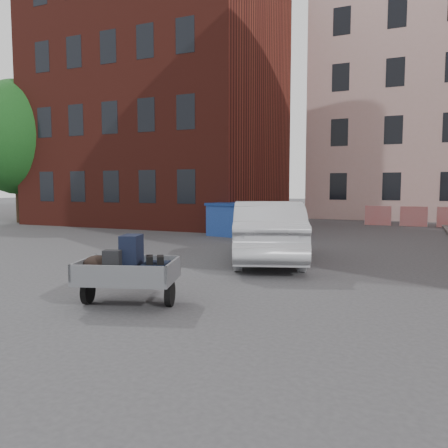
% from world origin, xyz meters
% --- Properties ---
extents(ground, '(120.00, 120.00, 0.00)m').
position_xyz_m(ground, '(0.00, 0.00, 0.00)').
color(ground, '#38383A').
rests_on(ground, ground).
extents(building_brick, '(12.00, 10.00, 14.00)m').
position_xyz_m(building_brick, '(-9.00, 13.00, 7.00)').
color(building_brick, '#591E16').
rests_on(building_brick, ground).
extents(building_pink, '(16.00, 8.00, 14.00)m').
position_xyz_m(building_pink, '(6.00, 22.00, 7.00)').
color(building_pink, '#CFA99F').
rests_on(building_pink, ground).
extents(far_building, '(6.00, 6.00, 8.00)m').
position_xyz_m(far_building, '(-20.00, 22.00, 4.00)').
color(far_building, maroon).
rests_on(far_building, ground).
extents(tree, '(5.28, 5.28, 8.30)m').
position_xyz_m(tree, '(-16.00, 9.00, 5.17)').
color(tree, '#3D2B1C').
rests_on(tree, ground).
extents(barriers, '(4.70, 0.18, 1.00)m').
position_xyz_m(barriers, '(4.20, 15.00, 0.50)').
color(barriers, red).
rests_on(barriers, ground).
extents(trailer, '(1.85, 1.97, 1.20)m').
position_xyz_m(trailer, '(-0.37, -2.82, 0.61)').
color(trailer, black).
rests_on(trailer, ground).
extents(dumpster, '(3.45, 2.22, 1.34)m').
position_xyz_m(dumpster, '(-1.94, 7.54, 0.68)').
color(dumpster, '#20439C').
rests_on(dumpster, ground).
extents(silver_car, '(3.28, 5.23, 1.63)m').
position_xyz_m(silver_car, '(0.49, 2.37, 0.81)').
color(silver_car, '#B2B4BA').
rests_on(silver_car, ground).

